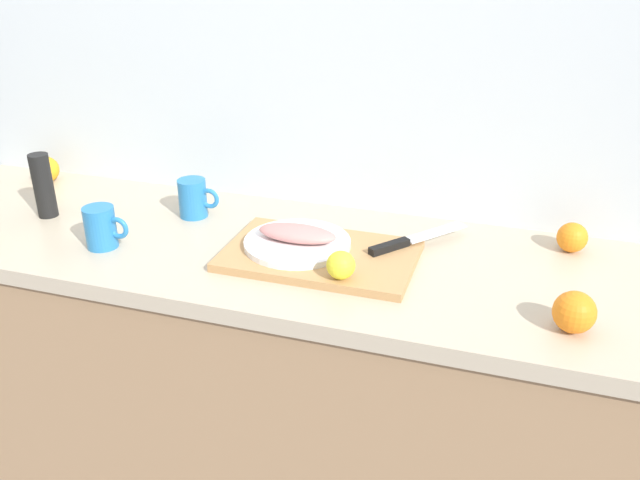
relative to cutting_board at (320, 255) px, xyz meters
name	(u,v)px	position (x,y,z in m)	size (l,w,h in m)	color
back_wall	(287,75)	(-0.21, 0.35, 0.34)	(3.20, 0.05, 2.50)	silver
kitchen_counter	(252,389)	(-0.21, 0.03, -0.46)	(2.00, 0.60, 0.90)	#9E7A56
cutting_board	(320,255)	(0.00, 0.00, 0.00)	(0.45, 0.28, 0.02)	tan
white_plate	(297,243)	(-0.06, 0.01, 0.02)	(0.26, 0.26, 0.01)	white
fish_fillet	(297,233)	(-0.06, 0.01, 0.04)	(0.19, 0.08, 0.04)	tan
chef_knife	(407,241)	(0.19, 0.10, 0.02)	(0.20, 0.24, 0.02)	silver
lemon_0	(341,265)	(0.08, -0.11, 0.04)	(0.06, 0.06, 0.06)	yellow
coffee_mug_0	(194,198)	(-0.40, 0.14, 0.04)	(0.12, 0.08, 0.10)	#2672B2
coffee_mug_1	(101,227)	(-0.52, -0.10, 0.04)	(0.12, 0.08, 0.10)	#2672B2
orange_0	(572,237)	(0.56, 0.23, 0.03)	(0.07, 0.07, 0.07)	orange
orange_1	(46,169)	(-0.96, 0.24, 0.03)	(0.08, 0.08, 0.08)	orange
orange_2	(574,312)	(0.56, -0.14, 0.03)	(0.08, 0.08, 0.08)	orange
pepper_mill	(43,186)	(-0.78, 0.02, 0.08)	(0.05, 0.05, 0.17)	black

